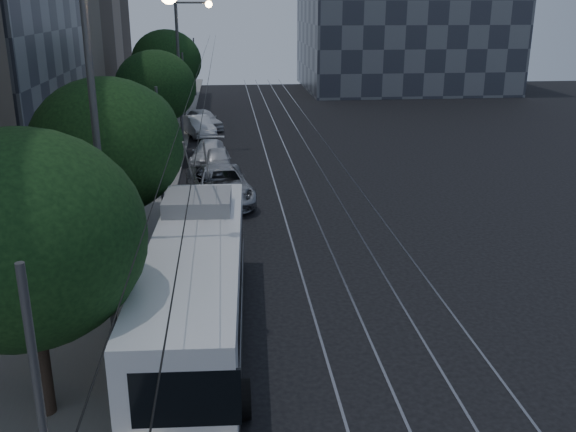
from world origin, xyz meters
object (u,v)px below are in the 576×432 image
(car_white_a, at_px, (218,160))
(car_white_d, at_px, (203,119))
(car_white_c, at_px, (199,126))
(streetlamp_far, at_px, (185,60))
(car_white_b, at_px, (208,153))
(pickup_silver, at_px, (220,185))
(streetlamp_near, at_px, (112,135))
(trolleybus, at_px, (197,287))

(car_white_a, relative_size, car_white_d, 0.84)
(car_white_c, relative_size, streetlamp_far, 0.45)
(car_white_b, height_order, car_white_c, car_white_c)
(car_white_c, height_order, streetlamp_far, streetlamp_far)
(streetlamp_far, bearing_deg, car_white_d, 84.43)
(pickup_silver, xyz_separation_m, streetlamp_far, (-2.09, 11.89, 5.08))
(car_white_b, xyz_separation_m, streetlamp_far, (-1.36, 3.70, 5.28))
(car_white_b, distance_m, streetlamp_near, 22.41)
(trolleybus, bearing_deg, car_white_a, 91.06)
(trolleybus, distance_m, car_white_c, 30.64)
(trolleybus, distance_m, streetlamp_near, 4.91)
(car_white_b, bearing_deg, car_white_d, 99.04)
(car_white_c, distance_m, streetlamp_far, 7.20)
(streetlamp_near, distance_m, streetlamp_far, 25.36)
(car_white_b, bearing_deg, pickup_silver, -79.06)
(car_white_d, distance_m, streetlamp_near, 33.38)
(car_white_d, bearing_deg, trolleybus, -113.02)
(trolleybus, distance_m, car_white_d, 33.26)
(streetlamp_near, bearing_deg, car_white_a, 82.62)
(car_white_b, relative_size, car_white_d, 1.00)
(pickup_silver, relative_size, car_white_a, 1.62)
(car_white_a, bearing_deg, car_white_c, 96.70)
(trolleybus, relative_size, streetlamp_far, 1.24)
(car_white_b, bearing_deg, trolleybus, -83.78)
(streetlamp_far, bearing_deg, streetlamp_near, -91.35)
(car_white_a, bearing_deg, car_white_b, 105.53)
(pickup_silver, xyz_separation_m, streetlamp_near, (-2.68, -13.46, 5.25))
(car_white_a, xyz_separation_m, car_white_c, (-1.47, 10.61, 0.08))
(car_white_c, bearing_deg, pickup_silver, -102.04)
(pickup_silver, distance_m, streetlamp_far, 13.10)
(pickup_silver, height_order, streetlamp_near, streetlamp_near)
(trolleybus, xyz_separation_m, streetlamp_near, (-2.09, 0.32, 4.44))
(trolleybus, xyz_separation_m, car_white_d, (-0.76, 33.24, -0.90))
(car_white_b, relative_size, streetlamp_far, 0.47)
(car_white_c, xyz_separation_m, car_white_d, (0.25, 2.63, 0.04))
(streetlamp_near, bearing_deg, car_white_c, 87.95)
(streetlamp_far, bearing_deg, pickup_silver, -80.04)
(trolleybus, relative_size, pickup_silver, 1.97)
(car_white_c, distance_m, car_white_d, 2.64)
(trolleybus, relative_size, car_white_a, 3.19)
(streetlamp_near, bearing_deg, car_white_d, 87.68)
(pickup_silver, relative_size, car_white_b, 1.36)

